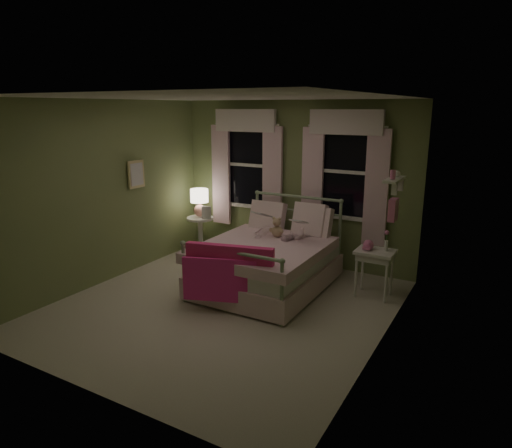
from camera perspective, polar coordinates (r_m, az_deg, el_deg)
The scene contains 18 objects.
room_shell at distance 5.57m, azimuth -4.41°, elevation 2.01°, with size 4.20×4.20×4.20m.
bed at distance 6.45m, azimuth 1.53°, elevation -4.73°, with size 1.58×2.04×1.18m.
pink_throw at distance 5.55m, azimuth -3.48°, elevation -5.42°, with size 1.09×0.46×0.71m.
child_left at distance 6.79m, azimuth 1.16°, elevation 1.35°, with size 0.28×0.19×0.77m, color #F7D1DD.
child_right at distance 6.56m, azimuth 5.46°, elevation 0.33°, with size 0.32×0.25×0.67m, color #F7D1DD.
book_left at distance 6.57m, azimuth 0.12°, elevation 0.97°, with size 0.20×0.27×0.03m, color beige.
book_right at distance 6.33m, azimuth 4.53°, elevation 0.01°, with size 0.20×0.27×0.02m, color beige.
teddy_bear at distance 6.56m, azimuth 2.64°, elevation -0.60°, with size 0.22×0.18×0.30m.
nightstand_left at distance 7.97m, azimuth -6.97°, elevation -0.77°, with size 0.46×0.46×0.65m.
table_lamp at distance 7.84m, azimuth -7.09°, elevation 3.01°, with size 0.31×0.31×0.47m.
book_nightstand at distance 7.79m, azimuth -6.78°, elevation 0.70°, with size 0.16×0.22×0.02m, color beige.
nightstand_right at distance 6.28m, azimuth 14.66°, elevation -4.07°, with size 0.50×0.40×0.64m.
pink_toy at distance 6.25m, azimuth 13.86°, elevation -2.58°, with size 0.14×0.18×0.14m.
bud_vase at distance 6.23m, azimuth 15.99°, elevation -2.01°, with size 0.06×0.06×0.28m.
window_left at distance 7.66m, azimuth -1.24°, elevation 7.90°, with size 1.34×0.13×1.96m.
window_right at distance 6.95m, azimuth 10.99°, elevation 6.97°, with size 1.34×0.13×1.96m.
wall_shelf at distance 5.42m, azimuth 16.88°, elevation 3.50°, with size 0.15×0.50×0.60m.
framed_picture at distance 7.21m, azimuth -14.74°, elevation 6.04°, with size 0.03×0.32×0.42m.
Camera 1 is at (3.05, -4.50, 2.49)m, focal length 32.00 mm.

